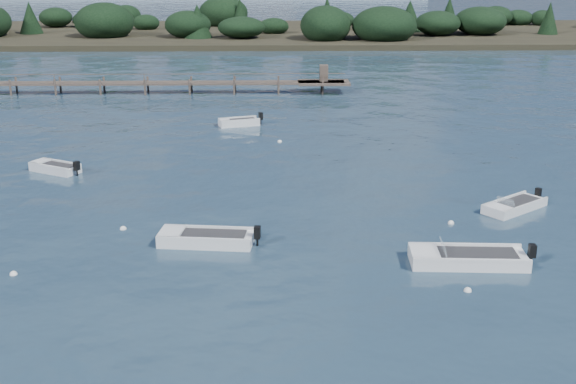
{
  "coord_description": "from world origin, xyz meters",
  "views": [
    {
      "loc": [
        -0.96,
        -21.78,
        12.78
      ],
      "look_at": [
        -0.2,
        14.0,
        1.0
      ],
      "focal_mm": 45.0,
      "sensor_mm": 36.0,
      "label": 1
    }
  ],
  "objects_px": {
    "tender_far_white": "(239,123)",
    "dinghy_mid_white_b": "(514,207)",
    "dinghy_mid_white_a": "(467,260)",
    "dinghy_mid_grey": "(206,240)",
    "tender_far_grey": "(55,169)",
    "jetty": "(57,84)"
  },
  "relations": [
    {
      "from": "dinghy_mid_white_a",
      "to": "jetty",
      "type": "distance_m",
      "value": 50.43
    },
    {
      "from": "dinghy_mid_white_a",
      "to": "tender_far_white",
      "type": "height_order",
      "value": "dinghy_mid_white_a"
    },
    {
      "from": "tender_far_grey",
      "to": "dinghy_mid_grey",
      "type": "height_order",
      "value": "dinghy_mid_grey"
    },
    {
      "from": "tender_far_white",
      "to": "dinghy_mid_white_b",
      "type": "bearing_deg",
      "value": -52.55
    },
    {
      "from": "dinghy_mid_white_b",
      "to": "dinghy_mid_grey",
      "type": "height_order",
      "value": "dinghy_mid_grey"
    },
    {
      "from": "dinghy_mid_white_a",
      "to": "dinghy_mid_white_b",
      "type": "height_order",
      "value": "dinghy_mid_white_a"
    },
    {
      "from": "tender_far_grey",
      "to": "dinghy_mid_grey",
      "type": "relative_size",
      "value": 0.73
    },
    {
      "from": "dinghy_mid_white_b",
      "to": "dinghy_mid_grey",
      "type": "relative_size",
      "value": 0.82
    },
    {
      "from": "tender_far_white",
      "to": "jetty",
      "type": "distance_m",
      "value": 22.99
    },
    {
      "from": "tender_far_white",
      "to": "dinghy_mid_grey",
      "type": "xyz_separation_m",
      "value": [
        -0.48,
        -24.45,
        -0.01
      ]
    },
    {
      "from": "tender_far_grey",
      "to": "jetty",
      "type": "xyz_separation_m",
      "value": [
        -7.27,
        26.62,
        0.82
      ]
    },
    {
      "from": "dinghy_mid_grey",
      "to": "dinghy_mid_white_b",
      "type": "bearing_deg",
      "value": 15.47
    },
    {
      "from": "dinghy_mid_white_a",
      "to": "jetty",
      "type": "xyz_separation_m",
      "value": [
        -29.2,
        41.11,
        0.82
      ]
    },
    {
      "from": "tender_far_grey",
      "to": "jetty",
      "type": "height_order",
      "value": "jetty"
    },
    {
      "from": "dinghy_mid_grey",
      "to": "jetty",
      "type": "distance_m",
      "value": 42.42
    },
    {
      "from": "dinghy_mid_white_b",
      "to": "dinghy_mid_grey",
      "type": "xyz_separation_m",
      "value": [
        -15.85,
        -4.39,
        0.03
      ]
    },
    {
      "from": "tender_far_grey",
      "to": "dinghy_mid_grey",
      "type": "bearing_deg",
      "value": -49.06
    },
    {
      "from": "dinghy_mid_white_b",
      "to": "dinghy_mid_grey",
      "type": "bearing_deg",
      "value": -164.53
    },
    {
      "from": "tender_far_grey",
      "to": "dinghy_mid_white_b",
      "type": "xyz_separation_m",
      "value": [
        26.22,
        -7.56,
        -0.03
      ]
    },
    {
      "from": "tender_far_grey",
      "to": "jetty",
      "type": "distance_m",
      "value": 27.61
    },
    {
      "from": "dinghy_mid_white_b",
      "to": "tender_far_grey",
      "type": "bearing_deg",
      "value": 163.91
    },
    {
      "from": "dinghy_mid_white_a",
      "to": "tender_far_white",
      "type": "relative_size",
      "value": 1.52
    }
  ]
}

